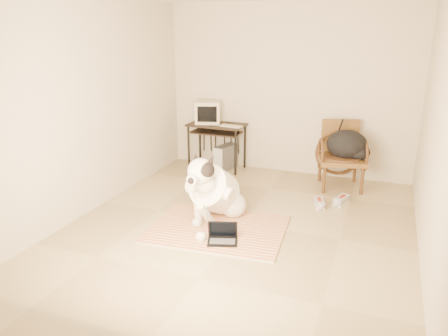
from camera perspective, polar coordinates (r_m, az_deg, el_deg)
The scene contains 16 objects.
floor at distance 5.42m, azimuth 2.43°, elevation -7.30°, with size 4.50×4.50×0.00m, color tan.
wall_back at distance 7.15m, azimuth 8.39°, elevation 10.01°, with size 4.50×4.50×0.00m, color beige.
wall_front at distance 3.01m, azimuth -10.91°, elevation -0.96°, with size 4.50×4.50×0.00m, color beige.
wall_left at distance 5.93m, azimuth -16.24°, elevation 7.89°, with size 4.50×4.50×0.00m, color beige.
wall_right at distance 4.79m, azimuth 26.08°, elevation 4.53°, with size 4.50×4.50×0.00m, color beige.
rug at distance 5.28m, azimuth -0.78°, elevation -7.93°, with size 1.66×1.32×0.02m.
dog at distance 5.37m, azimuth -1.24°, elevation -3.11°, with size 0.65×1.36×0.97m.
laptop at distance 4.95m, azimuth -0.19°, elevation -8.92°, with size 0.39×0.33×0.23m.
computer_desk at distance 7.31m, azimuth -0.99°, elevation 4.92°, with size 0.95×0.55×0.77m.
crt_monitor at distance 7.36m, azimuth -2.11°, elevation 7.31°, with size 0.51×0.49×0.36m.
desk_keyboard at distance 7.09m, azimuth 0.94°, elevation 5.50°, with size 0.35×0.13×0.02m, color beige.
pc_tower at distance 7.39m, azimuth 0.16°, elevation 1.40°, with size 0.29×0.48×0.42m.
rattan_chair at distance 6.74m, azimuth 15.04°, elevation 1.68°, with size 0.79×0.77×0.98m.
backpack at distance 6.65m, azimuth 15.97°, elevation 2.79°, with size 0.64×0.49×0.44m.
sneaker_left at distance 6.05m, azimuth 12.35°, elevation -4.52°, with size 0.19×0.29×0.10m.
sneaker_right at distance 6.20m, azimuth 15.09°, elevation -4.14°, with size 0.21×0.32×0.10m.
Camera 1 is at (1.53, -4.67, 2.31)m, focal length 35.00 mm.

